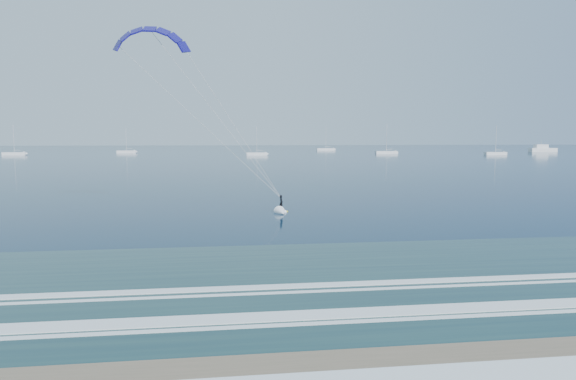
{
  "coord_description": "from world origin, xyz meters",
  "views": [
    {
      "loc": [
        -2.14,
        -13.83,
        7.02
      ],
      "look_at": [
        3.3,
        27.05,
        2.79
      ],
      "focal_mm": 32.0,
      "sensor_mm": 36.0,
      "label": 1
    }
  ],
  "objects_px": {
    "motor_yacht": "(542,149)",
    "sailboat_6": "(495,153)",
    "sailboat_2": "(127,152)",
    "kitesurfer_rig": "(218,118)",
    "sailboat_3": "(257,154)",
    "sailboat_5": "(386,152)",
    "sailboat_4": "(326,149)",
    "sailboat_1": "(14,154)"
  },
  "relations": [
    {
      "from": "sailboat_3",
      "to": "sailboat_4",
      "type": "height_order",
      "value": "sailboat_4"
    },
    {
      "from": "sailboat_6",
      "to": "kitesurfer_rig",
      "type": "bearing_deg",
      "value": -126.65
    },
    {
      "from": "sailboat_2",
      "to": "sailboat_6",
      "type": "xyz_separation_m",
      "value": [
        151.44,
        -43.2,
        0.01
      ]
    },
    {
      "from": "sailboat_2",
      "to": "sailboat_5",
      "type": "bearing_deg",
      "value": -12.09
    },
    {
      "from": "sailboat_3",
      "to": "sailboat_6",
      "type": "bearing_deg",
      "value": -3.48
    },
    {
      "from": "motor_yacht",
      "to": "sailboat_6",
      "type": "xyz_separation_m",
      "value": [
        -44.53,
        -35.99,
        -0.75
      ]
    },
    {
      "from": "sailboat_4",
      "to": "sailboat_5",
      "type": "bearing_deg",
      "value": -76.86
    },
    {
      "from": "sailboat_2",
      "to": "sailboat_4",
      "type": "distance_m",
      "value": 104.68
    },
    {
      "from": "motor_yacht",
      "to": "sailboat_5",
      "type": "xyz_separation_m",
      "value": [
        -83.65,
        -16.86,
        -0.74
      ]
    },
    {
      "from": "sailboat_1",
      "to": "sailboat_4",
      "type": "bearing_deg",
      "value": 22.81
    },
    {
      "from": "sailboat_5",
      "to": "kitesurfer_rig",
      "type": "bearing_deg",
      "value": -113.03
    },
    {
      "from": "sailboat_1",
      "to": "sailboat_2",
      "type": "distance_m",
      "value": 44.8
    },
    {
      "from": "kitesurfer_rig",
      "to": "sailboat_3",
      "type": "relative_size",
      "value": 1.53
    },
    {
      "from": "sailboat_2",
      "to": "motor_yacht",
      "type": "bearing_deg",
      "value": -2.11
    },
    {
      "from": "motor_yacht",
      "to": "sailboat_3",
      "type": "xyz_separation_m",
      "value": [
        -140.34,
        -30.16,
        -0.75
      ]
    },
    {
      "from": "sailboat_1",
      "to": "sailboat_6",
      "type": "height_order",
      "value": "sailboat_1"
    },
    {
      "from": "sailboat_6",
      "to": "sailboat_1",
      "type": "bearing_deg",
      "value": 173.6
    },
    {
      "from": "sailboat_5",
      "to": "sailboat_6",
      "type": "bearing_deg",
      "value": -26.06
    },
    {
      "from": "motor_yacht",
      "to": "sailboat_4",
      "type": "distance_m",
      "value": 106.78
    },
    {
      "from": "sailboat_3",
      "to": "sailboat_2",
      "type": "bearing_deg",
      "value": 146.11
    },
    {
      "from": "kitesurfer_rig",
      "to": "sailboat_2",
      "type": "xyz_separation_m",
      "value": [
        -41.23,
        191.32,
        -8.07
      ]
    },
    {
      "from": "motor_yacht",
      "to": "sailboat_6",
      "type": "bearing_deg",
      "value": -141.05
    },
    {
      "from": "sailboat_3",
      "to": "sailboat_4",
      "type": "xyz_separation_m",
      "value": [
        42.68,
        73.34,
        0.01
      ]
    },
    {
      "from": "motor_yacht",
      "to": "sailboat_3",
      "type": "distance_m",
      "value": 143.54
    },
    {
      "from": "motor_yacht",
      "to": "kitesurfer_rig",
      "type": "bearing_deg",
      "value": -130.04
    },
    {
      "from": "sailboat_4",
      "to": "sailboat_1",
      "type": "bearing_deg",
      "value": -157.19
    },
    {
      "from": "sailboat_5",
      "to": "sailboat_6",
      "type": "height_order",
      "value": "sailboat_5"
    },
    {
      "from": "sailboat_1",
      "to": "sailboat_6",
      "type": "bearing_deg",
      "value": -6.4
    },
    {
      "from": "sailboat_1",
      "to": "sailboat_5",
      "type": "xyz_separation_m",
      "value": [
        151.43,
        -2.23,
        0.01
      ]
    },
    {
      "from": "sailboat_2",
      "to": "kitesurfer_rig",
      "type": "bearing_deg",
      "value": -77.84
    },
    {
      "from": "sailboat_2",
      "to": "sailboat_5",
      "type": "height_order",
      "value": "sailboat_5"
    },
    {
      "from": "sailboat_4",
      "to": "sailboat_5",
      "type": "xyz_separation_m",
      "value": [
        14.01,
        -60.03,
        -0.0
      ]
    },
    {
      "from": "motor_yacht",
      "to": "sailboat_1",
      "type": "relative_size",
      "value": 1.11
    },
    {
      "from": "sailboat_6",
      "to": "sailboat_2",
      "type": "bearing_deg",
      "value": 164.08
    },
    {
      "from": "sailboat_1",
      "to": "sailboat_4",
      "type": "height_order",
      "value": "sailboat_4"
    },
    {
      "from": "kitesurfer_rig",
      "to": "sailboat_4",
      "type": "relative_size",
      "value": 1.29
    },
    {
      "from": "sailboat_3",
      "to": "motor_yacht",
      "type": "bearing_deg",
      "value": 12.13
    },
    {
      "from": "motor_yacht",
      "to": "sailboat_3",
      "type": "relative_size",
      "value": 1.17
    },
    {
      "from": "sailboat_4",
      "to": "sailboat_6",
      "type": "relative_size",
      "value": 1.12
    },
    {
      "from": "kitesurfer_rig",
      "to": "motor_yacht",
      "type": "height_order",
      "value": "kitesurfer_rig"
    },
    {
      "from": "kitesurfer_rig",
      "to": "sailboat_6",
      "type": "height_order",
      "value": "kitesurfer_rig"
    },
    {
      "from": "kitesurfer_rig",
      "to": "motor_yacht",
      "type": "relative_size",
      "value": 1.31
    }
  ]
}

